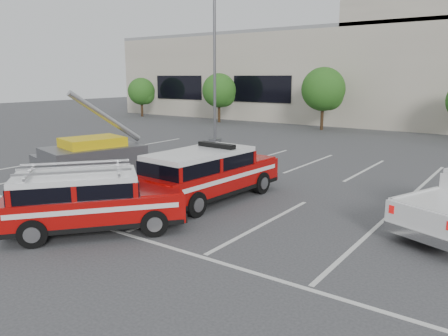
# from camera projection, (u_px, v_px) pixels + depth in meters

# --- Properties ---
(ground) EXTENTS (120.00, 120.00, 0.00)m
(ground) POSITION_uv_depth(u_px,v_px,m) (191.00, 208.00, 14.00)
(ground) COLOR #38383B
(ground) RESTS_ON ground
(stall_markings) EXTENTS (23.00, 15.00, 0.01)m
(stall_markings) POSITION_uv_depth(u_px,v_px,m) (263.00, 181.00, 17.58)
(stall_markings) COLOR silver
(stall_markings) RESTS_ON ground
(convention_building) EXTENTS (60.00, 16.99, 13.20)m
(convention_building) POSITION_uv_depth(u_px,v_px,m) (425.00, 69.00, 38.27)
(convention_building) COLOR beige
(convention_building) RESTS_ON ground
(tree_far_left) EXTENTS (2.77, 2.77, 3.99)m
(tree_far_left) POSITION_uv_depth(u_px,v_px,m) (142.00, 92.00, 45.21)
(tree_far_left) COLOR #3F2B19
(tree_far_left) RESTS_ON ground
(tree_left) EXTENTS (3.07, 3.07, 4.42)m
(tree_left) POSITION_uv_depth(u_px,v_px,m) (220.00, 92.00, 39.46)
(tree_left) COLOR #3F2B19
(tree_left) RESTS_ON ground
(tree_mid_left) EXTENTS (3.37, 3.37, 4.85)m
(tree_mid_left) POSITION_uv_depth(u_px,v_px,m) (325.00, 91.00, 33.70)
(tree_mid_left) COLOR #3F2B19
(tree_mid_left) RESTS_ON ground
(light_pole_left) EXTENTS (0.90, 0.60, 10.24)m
(light_pole_left) POSITION_uv_depth(u_px,v_px,m) (215.00, 59.00, 27.03)
(light_pole_left) COLOR #59595E
(light_pole_left) RESTS_ON ground
(fire_chief_suv) EXTENTS (2.30, 5.54, 1.91)m
(fire_chief_suv) POSITION_uv_depth(u_px,v_px,m) (208.00, 178.00, 14.75)
(fire_chief_suv) COLOR #990807
(fire_chief_suv) RESTS_ON ground
(ladder_suv) EXTENTS (4.35, 4.74, 1.83)m
(ladder_suv) POSITION_uv_depth(u_px,v_px,m) (91.00, 205.00, 11.78)
(ladder_suv) COLOR #990807
(ladder_suv) RESTS_ON ground
(utility_rig) EXTENTS (4.39, 4.44, 3.60)m
(utility_rig) POSITION_uv_depth(u_px,v_px,m) (90.00, 158.00, 18.74)
(utility_rig) COLOR #59595E
(utility_rig) RESTS_ON ground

